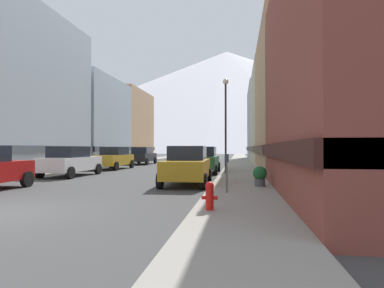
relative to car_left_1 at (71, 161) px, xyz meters
The scene contains 20 objects.
sidewalk_left 24.49m from the car_left_1, 95.74° to the left, with size 2.50×100.00×0.15m, color gray.
sidewalk_right 26.36m from the car_left_1, 67.57° to the left, with size 2.50×100.00×0.15m, color gray.
storefront_left_1 10.01m from the car_left_1, 152.68° to the left, with size 8.40×12.63×11.99m.
storefront_left_2 18.11m from the car_left_1, 112.89° to the left, with size 6.69×10.84×9.50m.
storefront_left_3 28.72m from the car_left_1, 106.85° to the left, with size 9.39×10.93×10.01m.
storefront_right_1 16.61m from the car_left_1, 13.75° to the left, with size 9.19×10.25×9.39m.
storefront_right_2 22.99m from the car_left_1, 44.46° to the left, with size 10.08×13.11×9.59m.
storefront_right_3 33.70m from the car_left_1, 61.34° to the left, with size 9.78×13.65×10.44m.
car_left_1 is the anchor object (origin of this frame).
car_left_2 6.69m from the car_left_1, 89.97° to the left, with size 2.17×4.45×1.78m.
car_left_3 14.48m from the car_left_1, 89.99° to the left, with size 2.08×4.41×1.78m.
car_right_0 8.27m from the car_left_1, 23.20° to the right, with size 2.18×4.45×1.78m.
car_right_1 8.38m from the car_left_1, 24.93° to the left, with size 2.08×4.41×1.78m.
fire_hydrant_near 13.65m from the car_left_1, 47.31° to the right, with size 0.40×0.22×0.70m.
parking_meter_near 11.74m from the car_left_1, 35.58° to the right, with size 0.14×0.10×1.33m.
potted_plant_1 8.66m from the car_left_1, 111.69° to the left, with size 0.49×0.49×0.84m.
potted_plant_2 11.82m from the car_left_1, 23.91° to the right, with size 0.56×0.56×0.81m.
pedestrian_0 11.25m from the car_left_1, 102.58° to the left, with size 0.36×0.36×1.72m.
streetlamp_right 9.87m from the car_left_1, 12.67° to the left, with size 0.36×0.36×5.86m.
mountain_backdrop 252.54m from the car_left_1, 90.03° to the left, with size 350.52×350.52×81.69m, color silver.
Camera 1 is at (6.18, -7.36, 1.68)m, focal length 30.17 mm.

